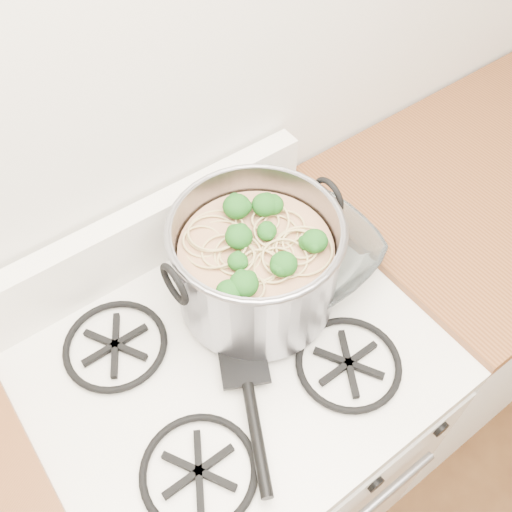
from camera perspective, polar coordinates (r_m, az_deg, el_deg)
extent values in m
plane|color=silver|center=(0.99, -15.12, 17.05)|extent=(3.60, 0.00, 3.60)
cube|color=white|center=(1.58, -1.87, -18.39)|extent=(0.76, 0.65, 0.81)
cube|color=white|center=(1.15, -2.50, -10.52)|extent=(0.76, 0.65, 0.04)
cube|color=black|center=(1.12, -2.55, -9.77)|extent=(0.60, 0.56, 0.02)
cylinder|color=black|center=(1.18, 11.55, -21.12)|extent=(0.04, 0.03, 0.04)
cylinder|color=black|center=(1.25, 17.69, -15.86)|extent=(0.04, 0.03, 0.04)
cube|color=silver|center=(1.91, 20.19, -1.93)|extent=(1.00, 0.65, 0.88)
cylinder|color=gray|center=(1.09, 0.00, -0.68)|extent=(0.31, 0.31, 0.21)
torus|color=gray|center=(1.01, 0.00, 2.77)|extent=(0.33, 0.33, 0.01)
torus|color=black|center=(0.98, -8.17, -2.82)|extent=(0.01, 0.08, 0.08)
torus|color=black|center=(1.11, 7.25, 5.92)|extent=(0.01, 0.08, 0.08)
cylinder|color=#A1714C|center=(1.11, 0.00, -1.59)|extent=(0.29, 0.29, 0.15)
sphere|color=#174D14|center=(1.04, 0.00, 1.46)|extent=(0.04, 0.04, 0.04)
sphere|color=#174D14|center=(1.04, 0.00, 1.46)|extent=(0.04, 0.04, 0.04)
sphere|color=#174D14|center=(1.04, 0.00, 1.46)|extent=(0.04, 0.04, 0.04)
sphere|color=#174D14|center=(1.04, 0.00, 1.46)|extent=(0.04, 0.04, 0.04)
sphere|color=#174D14|center=(1.04, 0.00, 1.46)|extent=(0.04, 0.04, 0.04)
sphere|color=#174D14|center=(1.04, 0.00, 1.46)|extent=(0.04, 0.04, 0.04)
sphere|color=#174D14|center=(1.04, 0.00, 1.46)|extent=(0.04, 0.04, 0.04)
sphere|color=#174D14|center=(1.04, 0.00, 1.46)|extent=(0.04, 0.04, 0.04)
sphere|color=#174D14|center=(1.04, 0.00, 1.46)|extent=(0.04, 0.04, 0.04)
sphere|color=#174D14|center=(1.04, 0.00, 1.46)|extent=(0.04, 0.04, 0.04)
sphere|color=#174D14|center=(1.04, 0.00, 1.46)|extent=(0.04, 0.04, 0.04)
sphere|color=#174D14|center=(1.04, 0.00, 1.46)|extent=(0.04, 0.04, 0.04)
imported|color=white|center=(1.21, 3.93, -0.35)|extent=(0.14, 0.14, 0.03)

